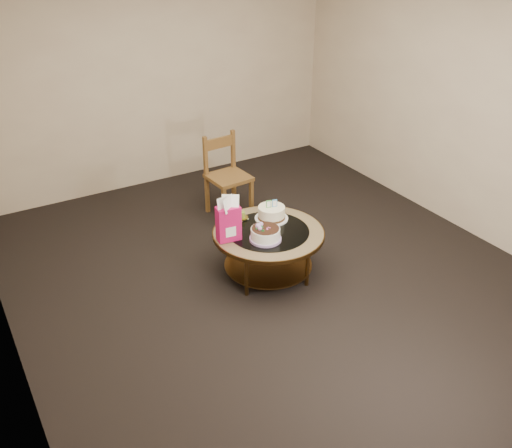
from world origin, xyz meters
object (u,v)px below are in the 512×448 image
coffee_table (268,238)px  cream_cake (271,213)px  gift_bag (228,219)px  dining_chair (227,175)px  decorated_cake (265,235)px

coffee_table → cream_cake: cream_cake is taller
gift_bag → dining_chair: bearing=70.4°
coffee_table → dining_chair: 1.30m
coffee_table → gift_bag: size_ratio=2.48×
coffee_table → decorated_cake: bearing=-132.0°
gift_bag → cream_cake: bearing=21.1°
decorated_cake → gift_bag: (-0.27, 0.17, 0.15)m
gift_bag → dining_chair: 1.39m
coffee_table → decorated_cake: decorated_cake is taller
cream_cake → dining_chair: bearing=97.6°
coffee_table → cream_cake: bearing=51.3°
decorated_cake → gift_bag: gift_bag is taller
decorated_cake → dining_chair: 1.45m
decorated_cake → dining_chair: size_ratio=0.31×
coffee_table → cream_cake: (0.14, 0.17, 0.14)m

